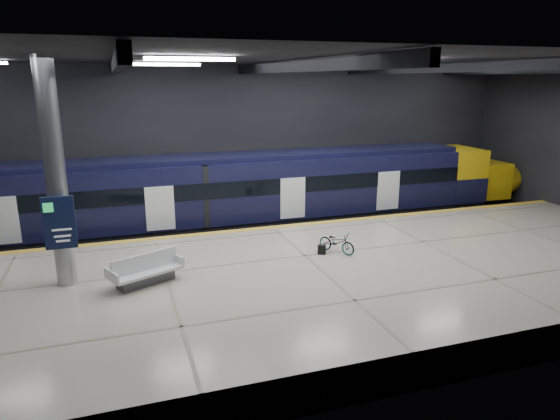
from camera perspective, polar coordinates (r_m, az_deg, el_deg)
name	(u,v)px	position (r m, az deg, el deg)	size (l,w,h in m)	color
ground	(295,274)	(19.51, 1.74, -7.30)	(30.00, 30.00, 0.00)	black
room_shell	(296,125)	(18.16, 1.88, 9.67)	(30.10, 16.10, 8.05)	black
platform	(321,285)	(17.16, 4.67, -8.56)	(30.00, 11.00, 1.10)	beige
safety_strip	(273,227)	(21.60, -0.76, -1.98)	(30.00, 0.40, 0.01)	gold
rails	(256,232)	(24.42, -2.73, -2.52)	(30.00, 1.52, 0.16)	gray
train	(259,192)	(23.95, -2.40, 2.04)	(29.40, 2.84, 3.79)	black
bench	(146,273)	(16.25, -15.10, -6.99)	(2.44, 1.76, 1.00)	#595B60
bicycle	(337,242)	(18.54, 6.51, -3.68)	(0.52, 1.50, 0.79)	#99999E
pannier_bag	(322,250)	(18.38, 4.79, -4.52)	(0.30, 0.18, 0.35)	black
info_column	(56,178)	(16.27, -24.25, 3.30)	(0.90, 0.78, 6.90)	#9EA0A5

